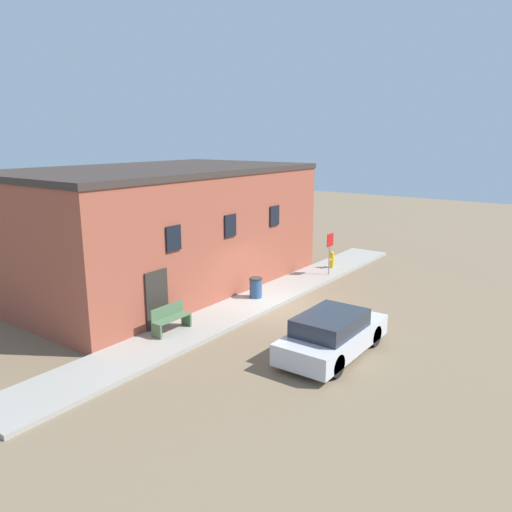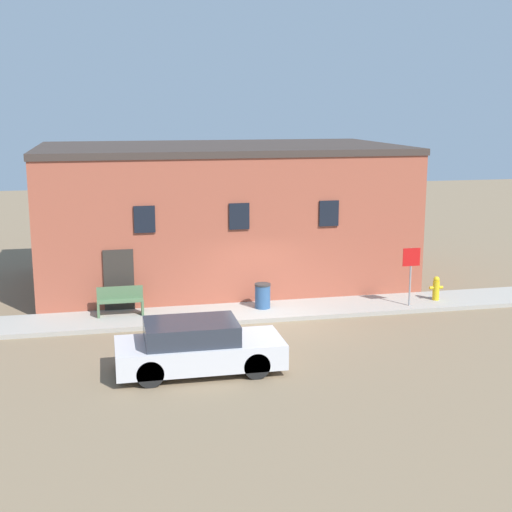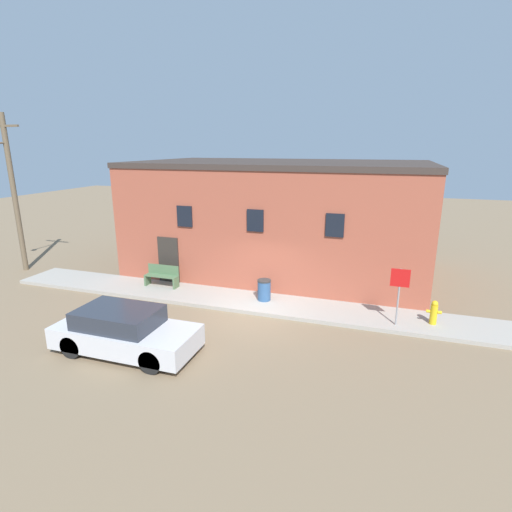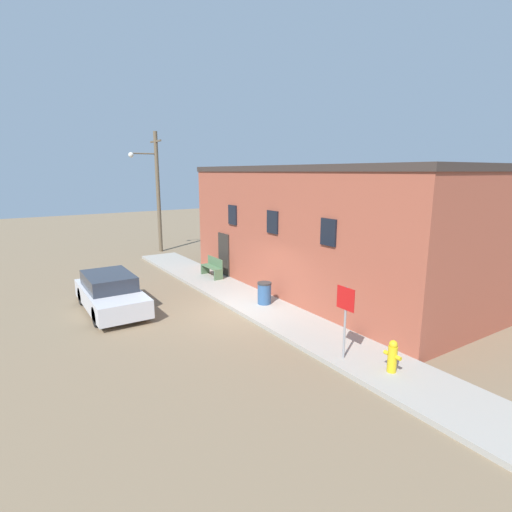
% 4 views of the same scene
% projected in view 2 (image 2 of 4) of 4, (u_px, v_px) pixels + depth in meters
% --- Properties ---
extents(ground_plane, '(80.00, 80.00, 0.00)m').
position_uv_depth(ground_plane, '(268.00, 323.00, 23.00)').
color(ground_plane, '#7A664C').
extents(sidewalk, '(22.48, 2.10, 0.14)m').
position_uv_depth(sidewalk, '(261.00, 312.00, 23.99)').
color(sidewalk, '#9E998E').
rests_on(sidewalk, ground).
extents(brick_building, '(13.78, 8.13, 5.38)m').
position_uv_depth(brick_building, '(220.00, 213.00, 28.18)').
color(brick_building, '#9E4C38').
rests_on(brick_building, ground).
extents(fire_hydrant, '(0.50, 0.24, 0.85)m').
position_uv_depth(fire_hydrant, '(436.00, 288.00, 25.11)').
color(fire_hydrant, gold).
rests_on(fire_hydrant, sidewalk).
extents(stop_sign, '(0.62, 0.06, 2.02)m').
position_uv_depth(stop_sign, '(411.00, 266.00, 24.19)').
color(stop_sign, gray).
rests_on(stop_sign, sidewalk).
extents(bench, '(1.50, 0.44, 0.93)m').
position_uv_depth(bench, '(120.00, 301.00, 23.30)').
color(bench, '#4C6B47').
rests_on(bench, sidewalk).
extents(trash_bin, '(0.54, 0.54, 0.84)m').
position_uv_depth(trash_bin, '(263.00, 296.00, 24.11)').
color(trash_bin, '#2D517F').
rests_on(trash_bin, sidewalk).
extents(parked_car, '(4.37, 1.83, 1.38)m').
position_uv_depth(parked_car, '(197.00, 347.00, 18.67)').
color(parked_car, black).
rests_on(parked_car, ground).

